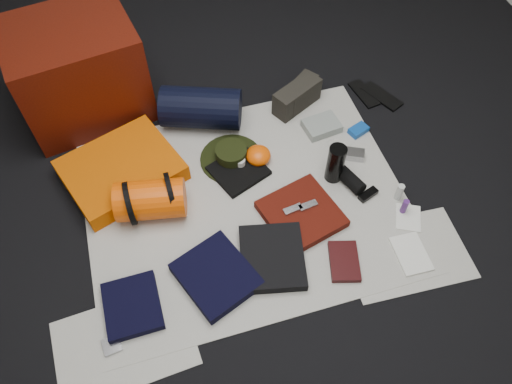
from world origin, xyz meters
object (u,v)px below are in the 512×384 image
object	(u,v)px
sleeping_pad	(122,170)
paperback_book	(344,261)
red_cabinet	(78,71)
water_bottle	(335,163)
navy_duffel	(201,108)
compact_camera	(354,154)
stuff_sack	(151,200)

from	to	relation	value
sleeping_pad	paperback_book	bearing A→B (deg)	-41.17
red_cabinet	water_bottle	xyz separation A→B (m)	(1.17, -0.89, -0.15)
sleeping_pad	paperback_book	size ratio (longest dim) A/B	2.70
paperback_book	red_cabinet	bearing A→B (deg)	142.48
water_bottle	paperback_book	distance (m)	0.52
sleeping_pad	navy_duffel	distance (m)	0.56
sleeping_pad	red_cabinet	bearing A→B (deg)	101.04
paperback_book	compact_camera	bearing A→B (deg)	78.76
stuff_sack	navy_duffel	distance (m)	0.64
compact_camera	paperback_book	xyz separation A→B (m)	(-0.29, -0.58, -0.01)
compact_camera	navy_duffel	bearing A→B (deg)	173.17
stuff_sack	paperback_book	bearing A→B (deg)	-34.02
navy_duffel	compact_camera	xyz separation A→B (m)	(0.73, -0.48, -0.09)
red_cabinet	sleeping_pad	size ratio (longest dim) A/B	1.18
sleeping_pad	stuff_sack	xyz separation A→B (m)	(0.12, -0.26, 0.05)
red_cabinet	water_bottle	size ratio (longest dim) A/B	2.87
compact_camera	paperback_book	bearing A→B (deg)	-90.02
sleeping_pad	paperback_book	distance (m)	1.23
stuff_sack	sleeping_pad	bearing A→B (deg)	113.95
red_cabinet	sleeping_pad	world-z (taller)	red_cabinet
red_cabinet	paperback_book	xyz separation A→B (m)	(1.03, -1.38, -0.25)
paperback_book	water_bottle	bearing A→B (deg)	89.86
stuff_sack	paperback_book	xyz separation A→B (m)	(0.81, -0.54, -0.08)
water_bottle	paperback_book	xyz separation A→B (m)	(-0.14, -0.49, -0.10)
navy_duffel	compact_camera	world-z (taller)	navy_duffel
red_cabinet	navy_duffel	distance (m)	0.69
sleeping_pad	paperback_book	world-z (taller)	sleeping_pad
stuff_sack	navy_duffel	size ratio (longest dim) A/B	0.76
sleeping_pad	water_bottle	distance (m)	1.11
sleeping_pad	navy_duffel	world-z (taller)	navy_duffel
red_cabinet	compact_camera	bearing A→B (deg)	-40.47
red_cabinet	navy_duffel	size ratio (longest dim) A/B	1.49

